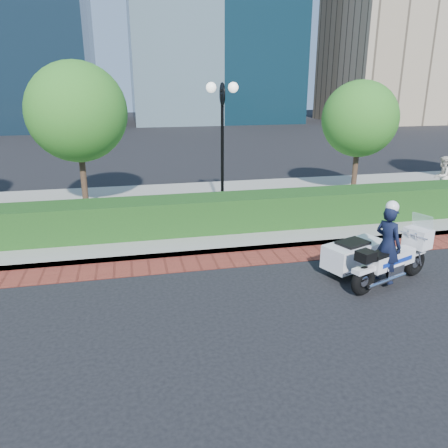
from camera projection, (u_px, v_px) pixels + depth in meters
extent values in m
plane|color=black|center=(228.00, 287.00, 9.75)|extent=(120.00, 120.00, 0.00)
cube|color=maroon|center=(215.00, 261.00, 11.14)|extent=(60.00, 1.00, 0.01)
cube|color=gray|center=(190.00, 210.00, 15.30)|extent=(60.00, 8.00, 0.15)
cube|color=#113314|center=(201.00, 214.00, 12.89)|extent=(18.00, 1.20, 1.00)
cylinder|color=black|center=(222.00, 209.00, 14.69)|extent=(0.30, 0.30, 0.30)
cylinder|color=black|center=(222.00, 154.00, 14.11)|extent=(0.10, 0.10, 3.70)
cylinder|color=black|center=(222.00, 94.00, 13.54)|extent=(0.04, 0.70, 0.70)
sphere|color=white|center=(211.00, 87.00, 13.41)|extent=(0.32, 0.32, 0.32)
sphere|color=white|center=(233.00, 87.00, 13.55)|extent=(0.32, 0.32, 0.32)
cylinder|color=#332319|center=(84.00, 179.00, 14.69)|extent=(0.20, 0.20, 2.17)
sphere|color=#27681A|center=(77.00, 112.00, 14.00)|extent=(3.20, 3.20, 3.20)
cylinder|color=#332319|center=(355.00, 171.00, 16.77)|extent=(0.20, 0.20, 1.92)
sphere|color=#27681A|center=(360.00, 119.00, 16.16)|extent=(2.80, 2.80, 2.80)
torus|color=black|center=(363.00, 281.00, 9.30)|extent=(0.69, 0.42, 0.66)
torus|color=black|center=(414.00, 262.00, 10.24)|extent=(0.69, 0.42, 0.66)
cube|color=silver|center=(391.00, 259.00, 9.68)|extent=(1.33, 0.76, 0.34)
cube|color=silver|center=(389.00, 270.00, 9.73)|extent=(0.66, 0.57, 0.28)
cube|color=silver|center=(418.00, 238.00, 10.05)|extent=(0.57, 0.66, 0.45)
cube|color=silver|center=(422.00, 223.00, 9.99)|extent=(0.29, 0.51, 0.40)
cube|color=black|center=(384.00, 254.00, 9.46)|extent=(0.81, 0.55, 0.10)
cube|color=black|center=(366.00, 256.00, 9.12)|extent=(0.44, 0.42, 0.22)
cube|color=silver|center=(355.00, 254.00, 10.28)|extent=(1.70, 1.21, 0.55)
cube|color=black|center=(353.00, 243.00, 10.14)|extent=(0.83, 0.72, 0.08)
torus|color=black|center=(335.00, 258.00, 10.69)|extent=(0.52, 0.33, 0.50)
imported|color=black|center=(388.00, 244.00, 9.45)|extent=(0.61, 0.73, 1.72)
sphere|color=white|center=(392.00, 207.00, 9.19)|extent=(0.28, 0.28, 0.28)
imported|color=beige|center=(442.00, 176.00, 16.77)|extent=(0.94, 0.90, 1.53)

